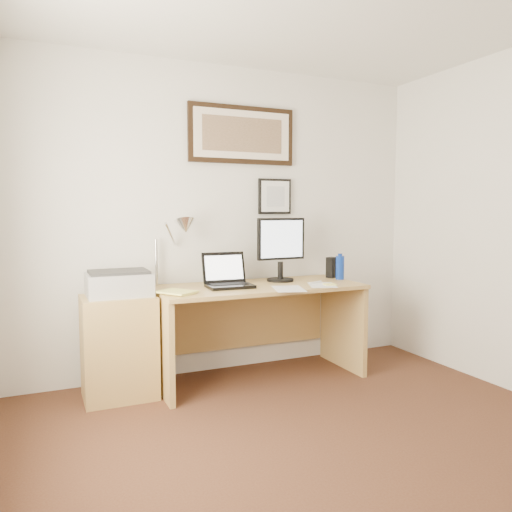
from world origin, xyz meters
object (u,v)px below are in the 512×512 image
book (167,294)px  printer (119,283)px  side_cabinet (119,347)px  laptop (228,279)px  water_bottle (340,268)px  lcd_monitor (281,246)px  desk (255,313)px

book → printer: size_ratio=0.59×
book → side_cabinet: bearing=141.7°
book → laptop: (0.52, 0.21, 0.05)m
water_bottle → side_cabinet: bearing=179.1°
water_bottle → lcd_monitor: lcd_monitor is taller
side_cabinet → desk: bearing=1.9°
desk → side_cabinet: bearing=-178.1°
side_cabinet → book: size_ratio=2.82×
lcd_monitor → printer: (-1.31, -0.05, -0.22)m
side_cabinet → water_bottle: bearing=-0.9°
book → printer: printer is taller
printer → desk: bearing=0.9°
water_bottle → lcd_monitor: (-0.51, 0.10, 0.19)m
side_cabinet → lcd_monitor: lcd_monitor is taller
water_bottle → desk: size_ratio=0.13×
water_bottle → printer: (-1.81, 0.05, -0.03)m
lcd_monitor → laptop: bearing=-169.0°
book → lcd_monitor: lcd_monitor is taller
water_bottle → laptop: 1.01m
water_bottle → printer: bearing=178.5°
water_bottle → lcd_monitor: 0.55m
water_bottle → lcd_monitor: size_ratio=0.38×
laptop → desk: bearing=14.0°
side_cabinet → laptop: (0.82, -0.03, 0.44)m
side_cabinet → lcd_monitor: bearing=3.0°
laptop → printer: (-0.80, 0.05, 0.01)m
side_cabinet → laptop: 0.93m
lcd_monitor → printer: lcd_monitor is taller
water_bottle → book: size_ratio=0.77×
side_cabinet → lcd_monitor: (1.32, 0.07, 0.68)m
side_cabinet → lcd_monitor: 1.48m
book → lcd_monitor: size_ratio=0.50×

